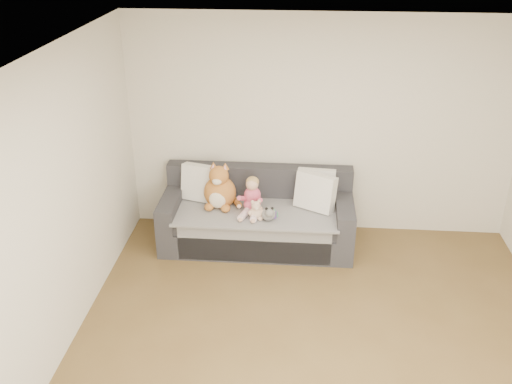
# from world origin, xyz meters

# --- Properties ---
(room_shell) EXTENTS (5.00, 5.00, 5.00)m
(room_shell) POSITION_xyz_m (0.00, 0.42, 1.30)
(room_shell) COLOR brown
(room_shell) RESTS_ON ground
(sofa) EXTENTS (2.20, 0.94, 0.85)m
(sofa) POSITION_xyz_m (-0.70, 2.06, 0.31)
(sofa) COLOR #2A2B2F
(sofa) RESTS_ON ground
(cushion_left) EXTENTS (0.51, 0.33, 0.44)m
(cushion_left) POSITION_xyz_m (-1.36, 2.19, 0.69)
(cushion_left) COLOR silver
(cushion_left) RESTS_ON sofa
(cushion_right_back) EXTENTS (0.45, 0.23, 0.41)m
(cushion_right_back) POSITION_xyz_m (-0.03, 2.24, 0.67)
(cushion_right_back) COLOR silver
(cushion_right_back) RESTS_ON sofa
(cushion_right_front) EXTENTS (0.50, 0.40, 0.44)m
(cushion_right_front) POSITION_xyz_m (-0.04, 2.06, 0.68)
(cushion_right_front) COLOR silver
(cushion_right_front) RESTS_ON sofa
(toddler) EXTENTS (0.30, 0.43, 0.42)m
(toddler) POSITION_xyz_m (-0.75, 1.93, 0.65)
(toddler) COLOR #BF4363
(toddler) RESTS_ON sofa
(plush_cat) EXTENTS (0.45, 0.38, 0.57)m
(plush_cat) POSITION_xyz_m (-1.13, 2.03, 0.68)
(plush_cat) COLOR #A27024
(plush_cat) RESTS_ON sofa
(teddy_bear) EXTENTS (0.18, 0.15, 0.24)m
(teddy_bear) POSITION_xyz_m (-0.69, 1.75, 0.57)
(teddy_bear) COLOR beige
(teddy_bear) RESTS_ON sofa
(plush_cow) EXTENTS (0.16, 0.24, 0.19)m
(plush_cow) POSITION_xyz_m (-0.55, 1.74, 0.55)
(plush_cow) COLOR white
(plush_cow) RESTS_ON sofa
(sippy_cup) EXTENTS (0.10, 0.08, 0.11)m
(sippy_cup) POSITION_xyz_m (-0.50, 1.80, 0.53)
(sippy_cup) COLOR #60399D
(sippy_cup) RESTS_ON sofa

